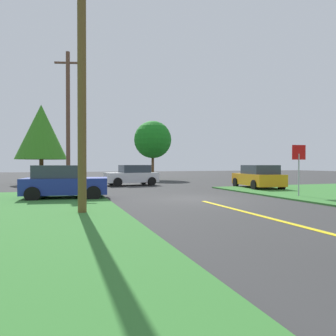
% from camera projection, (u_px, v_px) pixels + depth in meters
% --- Properties ---
extents(ground_plane, '(120.00, 120.00, 0.00)m').
position_uv_depth(ground_plane, '(194.00, 199.00, 14.89)').
color(ground_plane, '#333333').
extents(lane_stripe_center, '(0.20, 14.00, 0.01)m').
position_uv_depth(lane_stripe_center, '(332.00, 234.00, 7.33)').
color(lane_stripe_center, yellow).
rests_on(lane_stripe_center, ground).
extents(stop_sign, '(0.74, 0.14, 2.65)m').
position_uv_depth(stop_sign, '(299.00, 161.00, 15.65)').
color(stop_sign, '#9EA0A8').
rests_on(stop_sign, ground).
extents(parked_car_near_building, '(4.08, 2.53, 1.62)m').
position_uv_depth(parked_car_near_building, '(64.00, 182.00, 14.81)').
color(parked_car_near_building, navy).
rests_on(parked_car_near_building, ground).
extents(car_on_crossroad, '(2.68, 4.78, 1.62)m').
position_uv_depth(car_on_crossroad, '(258.00, 177.00, 21.24)').
color(car_on_crossroad, orange).
rests_on(car_on_crossroad, ground).
extents(car_approaching_junction, '(4.20, 2.42, 1.62)m').
position_uv_depth(car_approaching_junction, '(132.00, 175.00, 24.66)').
color(car_approaching_junction, silver).
rests_on(car_approaching_junction, ground).
extents(utility_pole_near, '(1.78, 0.53, 8.90)m').
position_uv_depth(utility_pole_near, '(82.00, 76.00, 10.19)').
color(utility_pole_near, brown).
rests_on(utility_pole_near, ground).
extents(utility_pole_mid, '(1.76, 0.61, 9.39)m').
position_uv_depth(utility_pole_mid, '(68.00, 118.00, 21.26)').
color(utility_pole_mid, brown).
rests_on(utility_pole_mid, ground).
extents(oak_tree_left, '(4.12, 4.12, 6.48)m').
position_uv_depth(oak_tree_left, '(153.00, 140.00, 34.22)').
color(oak_tree_left, brown).
rests_on(oak_tree_left, ground).
extents(pine_tree_center, '(4.22, 4.22, 6.75)m').
position_uv_depth(pine_tree_center, '(41.00, 132.00, 26.22)').
color(pine_tree_center, brown).
rests_on(pine_tree_center, ground).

